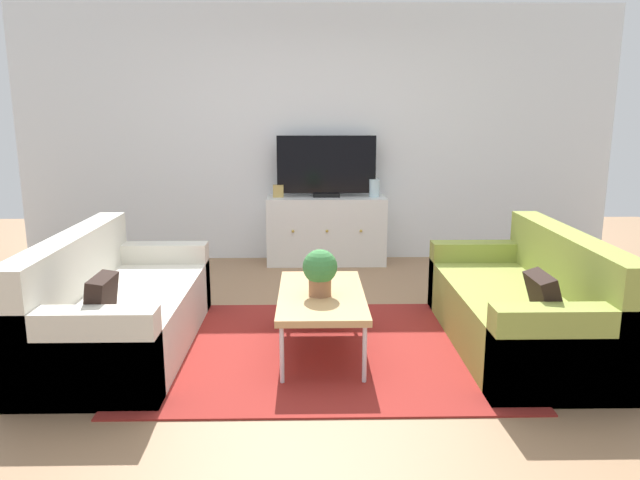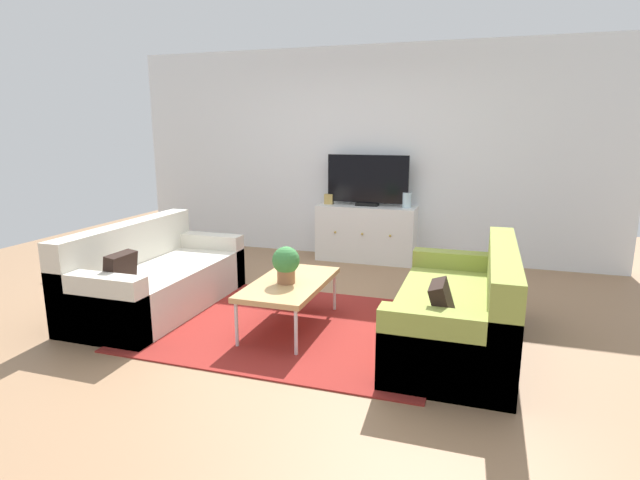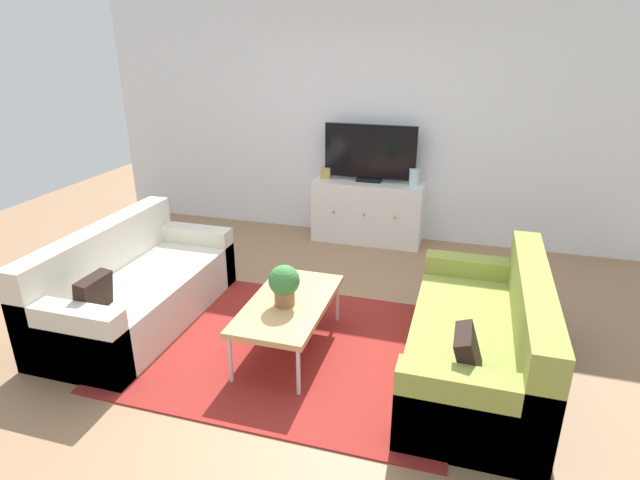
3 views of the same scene
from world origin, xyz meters
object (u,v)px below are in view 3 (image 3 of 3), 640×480
object	(u,v)px
couch_right_side	(487,344)
glass_vase	(414,177)
tv_console	(368,211)
mantel_clock	(326,173)
couch_left_side	(131,290)
coffee_table	(289,305)
potted_plant	(284,283)
flat_screen_tv	(370,153)

from	to	relation	value
couch_right_side	glass_vase	size ratio (longest dim) A/B	9.62
couch_right_side	tv_console	distance (m)	2.73
couch_right_side	mantel_clock	xyz separation A→B (m)	(-1.84, 2.37, 0.51)
couch_left_side	coffee_table	size ratio (longest dim) A/B	1.65
potted_plant	glass_vase	distance (m)	2.57
mantel_clock	couch_left_side	bearing A→B (deg)	-113.41
tv_console	mantel_clock	xyz separation A→B (m)	(-0.51, 0.00, 0.42)
mantel_clock	potted_plant	bearing A→B (deg)	-81.04
couch_left_side	couch_right_side	bearing A→B (deg)	0.00
couch_left_side	flat_screen_tv	xyz separation A→B (m)	(1.54, 2.39, 0.77)
coffee_table	mantel_clock	size ratio (longest dim) A/B	8.46
coffee_table	tv_console	size ratio (longest dim) A/B	0.88
flat_screen_tv	glass_vase	size ratio (longest dim) A/B	5.49
coffee_table	couch_right_side	bearing A→B (deg)	2.21
flat_screen_tv	coffee_table	bearing A→B (deg)	-92.46
couch_left_side	potted_plant	xyz separation A→B (m)	(1.42, -0.11, 0.32)
potted_plant	glass_vase	world-z (taller)	glass_vase
couch_left_side	potted_plant	world-z (taller)	couch_left_side
couch_left_side	couch_right_side	xyz separation A→B (m)	(2.87, 0.00, 0.00)
mantel_clock	flat_screen_tv	bearing A→B (deg)	2.26
flat_screen_tv	mantel_clock	distance (m)	0.57
coffee_table	glass_vase	distance (m)	2.54
coffee_table	mantel_clock	bearing A→B (deg)	99.39
couch_left_side	mantel_clock	world-z (taller)	mantel_clock
couch_right_side	mantel_clock	world-z (taller)	mantel_clock
couch_right_side	mantel_clock	distance (m)	3.05
coffee_table	tv_console	world-z (taller)	tv_console
couch_right_side	coffee_table	bearing A→B (deg)	-177.79
couch_left_side	glass_vase	size ratio (longest dim) A/B	9.62
couch_right_side	glass_vase	distance (m)	2.57
couch_right_side	potted_plant	distance (m)	1.49
couch_right_side	flat_screen_tv	xyz separation A→B (m)	(-1.34, 2.39, 0.77)
glass_vase	mantel_clock	bearing A→B (deg)	180.00
potted_plant	flat_screen_tv	distance (m)	2.54
coffee_table	potted_plant	world-z (taller)	potted_plant
tv_console	glass_vase	size ratio (longest dim) A/B	6.63
mantel_clock	couch_right_side	bearing A→B (deg)	-52.16
potted_plant	glass_vase	xyz separation A→B (m)	(0.62, 2.48, 0.22)
couch_left_side	mantel_clock	distance (m)	2.64
mantel_clock	tv_console	bearing A→B (deg)	-0.01
flat_screen_tv	glass_vase	distance (m)	0.56
coffee_table	glass_vase	world-z (taller)	glass_vase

